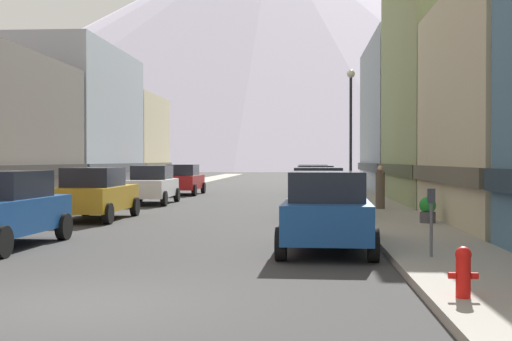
# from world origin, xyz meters

# --- Properties ---
(ground_plane) EXTENTS (400.00, 400.00, 0.00)m
(ground_plane) POSITION_xyz_m (0.00, 0.00, 0.00)
(ground_plane) COLOR #333333
(sidewalk_left) EXTENTS (2.50, 100.00, 0.15)m
(sidewalk_left) POSITION_xyz_m (-6.25, 35.00, 0.07)
(sidewalk_left) COLOR gray
(sidewalk_left) RESTS_ON ground
(sidewalk_right) EXTENTS (2.50, 100.00, 0.15)m
(sidewalk_right) POSITION_xyz_m (6.25, 35.00, 0.07)
(sidewalk_right) COLOR gray
(sidewalk_right) RESTS_ON ground
(storefront_left_2) EXTENTS (9.63, 12.13, 8.57)m
(storefront_left_2) POSITION_xyz_m (-12.16, 30.14, 4.13)
(storefront_left_2) COLOR #99A5B2
(storefront_left_2) RESTS_ON ground
(storefront_left_3) EXTENTS (8.34, 8.99, 6.85)m
(storefront_left_3) POSITION_xyz_m (-11.52, 40.89, 3.30)
(storefront_left_3) COLOR beige
(storefront_left_3) RESTS_ON ground
(storefront_right_2) EXTENTS (8.47, 11.70, 10.91)m
(storefront_right_2) POSITION_xyz_m (11.59, 22.55, 5.28)
(storefront_right_2) COLOR #8C9966
(storefront_right_2) RESTS_ON ground
(storefront_right_3) EXTENTS (7.10, 13.35, 9.69)m
(storefront_right_3) POSITION_xyz_m (10.90, 35.62, 4.68)
(storefront_right_3) COLOR #99A5B2
(storefront_right_3) RESTS_ON ground
(car_left_1) EXTENTS (2.11, 4.42, 1.78)m
(car_left_1) POSITION_xyz_m (-3.80, 13.55, 0.90)
(car_left_1) COLOR #B28419
(car_left_1) RESTS_ON ground
(car_left_2) EXTENTS (2.12, 4.43, 1.78)m
(car_left_2) POSITION_xyz_m (-3.80, 22.16, 0.90)
(car_left_2) COLOR silver
(car_left_2) RESTS_ON ground
(car_left_3) EXTENTS (2.10, 4.42, 1.78)m
(car_left_3) POSITION_xyz_m (-3.80, 30.63, 0.90)
(car_left_3) COLOR #9E1111
(car_left_3) RESTS_ON ground
(car_right_0) EXTENTS (2.20, 4.46, 1.78)m
(car_right_0) POSITION_xyz_m (3.80, 6.04, 0.90)
(car_right_0) COLOR #19478C
(car_right_0) RESTS_ON ground
(car_right_1) EXTENTS (2.17, 4.45, 1.78)m
(car_right_1) POSITION_xyz_m (3.80, 14.39, 0.90)
(car_right_1) COLOR black
(car_right_1) RESTS_ON ground
(car_right_2) EXTENTS (2.19, 4.46, 1.78)m
(car_right_2) POSITION_xyz_m (3.80, 23.09, 0.90)
(car_right_2) COLOR silver
(car_right_2) RESTS_ON ground
(car_right_3) EXTENTS (2.07, 4.41, 1.78)m
(car_right_3) POSITION_xyz_m (3.80, 29.67, 0.90)
(car_right_3) COLOR #19478C
(car_right_3) RESTS_ON ground
(fire_hydrant_near) EXTENTS (0.40, 0.22, 0.70)m
(fire_hydrant_near) POSITION_xyz_m (5.45, 0.22, 0.53)
(fire_hydrant_near) COLOR red
(fire_hydrant_near) RESTS_ON sidewalk_right
(parking_meter_near) EXTENTS (0.14, 0.10, 1.33)m
(parking_meter_near) POSITION_xyz_m (5.75, 4.20, 1.01)
(parking_meter_near) COLOR #595960
(parking_meter_near) RESTS_ON sidewalk_right
(potted_plant_0) EXTENTS (0.50, 0.50, 0.78)m
(potted_plant_0) POSITION_xyz_m (7.00, 11.55, 0.55)
(potted_plant_0) COLOR #4C4C51
(potted_plant_0) RESTS_ON sidewalk_right
(pedestrian_0) EXTENTS (0.36, 0.36, 1.67)m
(pedestrian_0) POSITION_xyz_m (6.25, 17.50, 0.92)
(pedestrian_0) COLOR brown
(pedestrian_0) RESTS_ON sidewalk_right
(streetlamp_right) EXTENTS (0.36, 0.36, 5.86)m
(streetlamp_right) POSITION_xyz_m (5.35, 21.00, 3.99)
(streetlamp_right) COLOR black
(streetlamp_right) RESTS_ON sidewalk_right
(mountain_backdrop) EXTENTS (306.09, 306.09, 92.55)m
(mountain_backdrop) POSITION_xyz_m (-8.72, 260.00, 46.27)
(mountain_backdrop) COLOR silver
(mountain_backdrop) RESTS_ON ground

